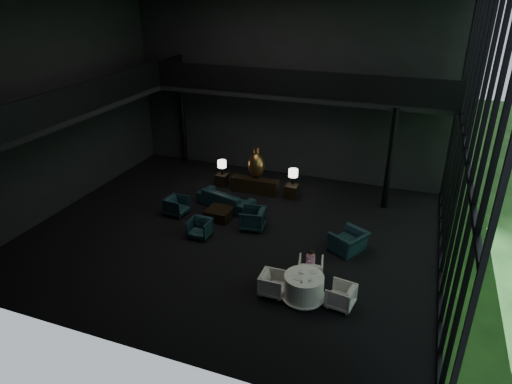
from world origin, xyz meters
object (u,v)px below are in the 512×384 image
(lounge_armchair_west, at_px, (177,205))
(child, at_px, (311,258))
(console, at_px, (255,186))
(window_armchair, at_px, (349,238))
(table_lamp_right, at_px, (293,174))
(lounge_armchair_east, at_px, (252,217))
(side_table_left, at_px, (222,180))
(bronze_urn, at_px, (256,164))
(dining_chair_north, at_px, (311,268))
(table_lamp_left, at_px, (222,164))
(lounge_armchair_south, at_px, (200,228))
(side_table_right, at_px, (292,191))
(dining_table, at_px, (304,289))
(dining_chair_east, at_px, (341,296))
(sofa, at_px, (226,195))
(dining_chair_west, at_px, (273,283))
(coffee_table, at_px, (219,214))

(lounge_armchair_west, distance_m, child, 6.24)
(console, relative_size, window_armchair, 1.78)
(table_lamp_right, height_order, lounge_armchair_east, table_lamp_right)
(side_table_left, bearing_deg, table_lamp_right, -0.12)
(bronze_urn, height_order, dining_chair_north, bronze_urn)
(bronze_urn, relative_size, table_lamp_left, 2.07)
(dining_chair_north, height_order, child, child)
(window_armchair, bearing_deg, bronze_urn, -99.31)
(side_table_left, bearing_deg, lounge_armchair_south, -75.64)
(table_lamp_left, xyz_separation_m, child, (5.32, -5.41, -0.23))
(side_table_left, bearing_deg, side_table_right, -2.57)
(lounge_armchair_south, relative_size, dining_table, 0.57)
(lounge_armchair_west, distance_m, dining_chair_east, 7.61)
(lounge_armchair_east, height_order, window_armchair, window_armchair)
(bronze_urn, relative_size, lounge_armchair_east, 1.37)
(table_lamp_left, relative_size, window_armchair, 0.56)
(lounge_armchair_west, xyz_separation_m, dining_chair_east, (6.90, -3.20, -0.06))
(side_table_left, xyz_separation_m, side_table_right, (3.20, -0.14, 0.02))
(side_table_left, height_order, lounge_armchair_east, lounge_armchair_east)
(lounge_armchair_south, bearing_deg, sofa, 92.35)
(sofa, xyz_separation_m, window_armchair, (5.12, -1.60, -0.02))
(dining_table, bearing_deg, console, 121.65)
(console, relative_size, table_lamp_left, 3.18)
(lounge_armchair_east, bearing_deg, console, -169.24)
(lounge_armchair_west, distance_m, dining_chair_west, 5.99)
(lounge_armchair_west, xyz_separation_m, child, (5.80, -2.29, 0.34))
(sofa, relative_size, child, 4.55)
(side_table_left, bearing_deg, coffee_table, -67.57)
(window_armchair, bearing_deg, lounge_armchair_south, -52.17)
(bronze_urn, distance_m, child, 6.56)
(console, distance_m, lounge_armchair_west, 3.57)
(sofa, distance_m, dining_chair_east, 7.03)
(side_table_right, distance_m, lounge_armchair_west, 4.73)
(lounge_armchair_east, distance_m, window_armchair, 3.53)
(side_table_left, bearing_deg, console, -7.50)
(lounge_armchair_east, relative_size, dining_chair_north, 1.35)
(sofa, distance_m, dining_chair_west, 5.78)
(sofa, bearing_deg, dining_chair_north, 156.29)
(table_lamp_left, height_order, coffee_table, table_lamp_left)
(side_table_left, xyz_separation_m, window_armchair, (6.12, -3.44, 0.24))
(table_lamp_left, relative_size, dining_table, 0.50)
(lounge_armchair_south, bearing_deg, table_lamp_left, 104.15)
(table_lamp_left, bearing_deg, console, -8.36)
(dining_chair_west, bearing_deg, side_table_right, 11.09)
(coffee_table, bearing_deg, dining_table, -39.74)
(lounge_armchair_south, bearing_deg, bronze_urn, 83.31)
(console, height_order, bronze_urn, bronze_urn)
(table_lamp_right, xyz_separation_m, lounge_armchair_south, (-2.10, -4.31, -0.66))
(coffee_table, height_order, dining_chair_north, dining_chair_north)
(window_armchair, height_order, coffee_table, window_armchair)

